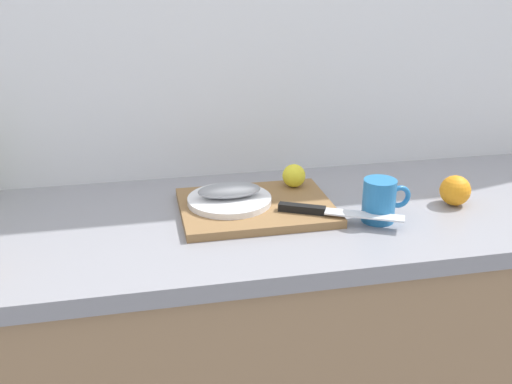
# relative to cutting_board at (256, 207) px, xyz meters

# --- Properties ---
(back_wall) EXTENTS (3.20, 0.05, 2.50)m
(back_wall) POSITION_rel_cutting_board_xyz_m (0.04, 0.30, 0.34)
(back_wall) COLOR white
(back_wall) RESTS_ON ground_plane
(kitchen_counter) EXTENTS (2.00, 0.60, 0.90)m
(kitchen_counter) POSITION_rel_cutting_board_xyz_m (0.04, -0.02, -0.46)
(kitchen_counter) COLOR #9E7A56
(kitchen_counter) RESTS_ON ground_plane
(cutting_board) EXTENTS (0.37, 0.28, 0.02)m
(cutting_board) POSITION_rel_cutting_board_xyz_m (0.00, 0.00, 0.00)
(cutting_board) COLOR olive
(cutting_board) RESTS_ON kitchen_counter
(white_plate) EXTENTS (0.20, 0.20, 0.01)m
(white_plate) POSITION_rel_cutting_board_xyz_m (-0.06, 0.02, 0.02)
(white_plate) COLOR white
(white_plate) RESTS_ON cutting_board
(fish_fillet) EXTENTS (0.15, 0.07, 0.04)m
(fish_fillet) POSITION_rel_cutting_board_xyz_m (-0.06, 0.02, 0.04)
(fish_fillet) COLOR gray
(fish_fillet) RESTS_ON white_plate
(chef_knife) EXTENTS (0.27, 0.16, 0.02)m
(chef_knife) POSITION_rel_cutting_board_xyz_m (0.14, -0.10, 0.02)
(chef_knife) COLOR silver
(chef_knife) RESTS_ON cutting_board
(lemon_0) EXTENTS (0.06, 0.06, 0.06)m
(lemon_0) POSITION_rel_cutting_board_xyz_m (0.12, 0.09, 0.04)
(lemon_0) COLOR yellow
(lemon_0) RESTS_ON cutting_board
(coffee_mug_0) EXTENTS (0.12, 0.08, 0.10)m
(coffee_mug_0) POSITION_rel_cutting_board_xyz_m (0.27, -0.11, 0.04)
(coffee_mug_0) COLOR #2672B2
(coffee_mug_0) RESTS_ON kitchen_counter
(orange_1) EXTENTS (0.08, 0.08, 0.08)m
(orange_1) POSITION_rel_cutting_board_xyz_m (0.49, -0.06, 0.03)
(orange_1) COLOR orange
(orange_1) RESTS_ON kitchen_counter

